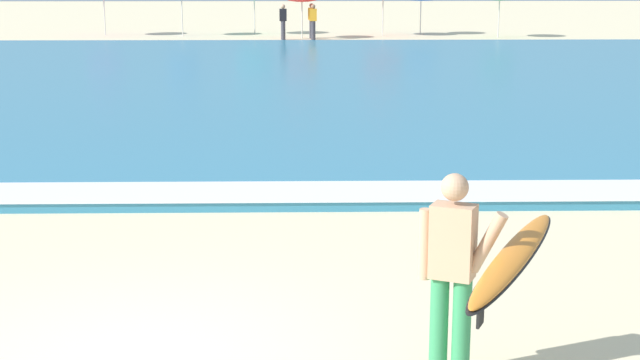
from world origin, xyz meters
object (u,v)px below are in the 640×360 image
object	(u,v)px
beachgoer_near_row_left	(312,20)
beachgoer_near_row_mid	(283,21)
beachgoer_near_row_right	(313,21)
surfer_with_board	(480,263)

from	to	relation	value
beachgoer_near_row_left	beachgoer_near_row_mid	xyz separation A→B (m)	(-1.29, -1.00, 0.00)
beachgoer_near_row_left	beachgoer_near_row_right	size ratio (longest dim) A/B	1.00
surfer_with_board	beachgoer_near_row_left	size ratio (longest dim) A/B	1.66
beachgoer_near_row_left	beachgoer_near_row_right	world-z (taller)	same
surfer_with_board	beachgoer_near_row_mid	world-z (taller)	surfer_with_board
beachgoer_near_row_left	beachgoer_near_row_right	distance (m)	1.02
surfer_with_board	beachgoer_near_row_mid	distance (m)	35.28
surfer_with_board	beachgoer_near_row_mid	bearing A→B (deg)	93.58
beachgoer_near_row_mid	beachgoer_near_row_right	size ratio (longest dim) A/B	1.00
surfer_with_board	beachgoer_near_row_left	distance (m)	36.22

